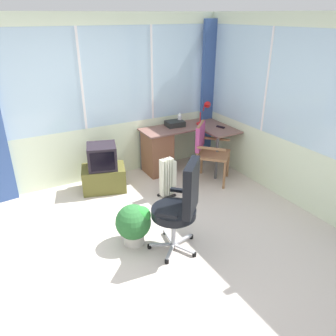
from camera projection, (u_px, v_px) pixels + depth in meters
ground at (147, 251)px, 3.86m from camera, size 5.57×5.12×0.06m
north_window_panel at (83, 104)px, 4.97m from camera, size 4.57×0.07×2.50m
east_window_panel at (304, 117)px, 4.34m from camera, size 0.07×4.12×2.50m
curtain_corner at (208, 93)px, 5.86m from camera, size 0.27×0.08×2.40m
desk at (162, 149)px, 5.58m from camera, size 1.43×1.00×0.74m
desk_lamp at (206, 109)px, 5.63m from camera, size 0.24×0.21×0.40m
tv_remote at (221, 127)px, 5.56m from camera, size 0.09×0.16×0.02m
spray_bottle at (180, 119)px, 5.67m from camera, size 0.06×0.06×0.22m
paper_tray at (175, 124)px, 5.62m from camera, size 0.32×0.25×0.09m
wooden_armchair at (206, 145)px, 5.21m from camera, size 0.68×0.68×0.95m
office_chair at (181, 203)px, 3.59m from camera, size 0.60×0.61×1.10m
tv_on_stand at (103, 170)px, 5.03m from camera, size 0.74×0.61×0.73m
space_heater at (168, 177)px, 4.85m from camera, size 0.28×0.20×0.60m
potted_plant at (134, 223)px, 3.84m from camera, size 0.41×0.41×0.50m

